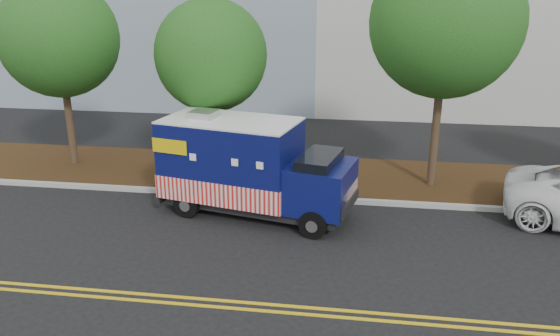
# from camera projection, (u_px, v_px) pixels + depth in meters

# --- Properties ---
(ground) EXTENTS (120.00, 120.00, 0.00)m
(ground) POSITION_uv_depth(u_px,v_px,m) (213.00, 214.00, 16.12)
(ground) COLOR black
(ground) RESTS_ON ground
(curb) EXTENTS (120.00, 0.18, 0.15)m
(curb) POSITION_uv_depth(u_px,v_px,m) (224.00, 194.00, 17.41)
(curb) COLOR #9E9E99
(curb) RESTS_ON ground
(mulch_strip) EXTENTS (120.00, 4.00, 0.15)m
(mulch_strip) POSITION_uv_depth(u_px,v_px,m) (238.00, 172.00, 19.37)
(mulch_strip) COLOR #311E0D
(mulch_strip) RESTS_ON ground
(centerline_near) EXTENTS (120.00, 0.10, 0.01)m
(centerline_near) POSITION_uv_depth(u_px,v_px,m) (161.00, 296.00, 11.96)
(centerline_near) COLOR gold
(centerline_near) RESTS_ON ground
(centerline_far) EXTENTS (120.00, 0.10, 0.01)m
(centerline_far) POSITION_uv_depth(u_px,v_px,m) (157.00, 302.00, 11.73)
(centerline_far) COLOR gold
(centerline_far) RESTS_ON ground
(tree_a) EXTENTS (4.08, 4.08, 6.70)m
(tree_a) POSITION_uv_depth(u_px,v_px,m) (59.00, 38.00, 18.70)
(tree_a) COLOR #38281C
(tree_a) RESTS_ON ground
(tree_b) EXTENTS (3.61, 3.61, 6.07)m
(tree_b) POSITION_uv_depth(u_px,v_px,m) (211.00, 56.00, 17.44)
(tree_b) COLOR #38281C
(tree_b) RESTS_ON ground
(tree_c) EXTENTS (4.58, 4.58, 7.63)m
(tree_c) POSITION_uv_depth(u_px,v_px,m) (446.00, 23.00, 16.34)
(tree_c) COLOR #38281C
(tree_c) RESTS_ON ground
(sign_post) EXTENTS (0.06, 0.06, 2.40)m
(sign_post) POSITION_uv_depth(u_px,v_px,m) (182.00, 157.00, 17.39)
(sign_post) COLOR #473828
(sign_post) RESTS_ON ground
(food_truck) EXTENTS (5.95, 3.24, 2.98)m
(food_truck) POSITION_uv_depth(u_px,v_px,m) (247.00, 169.00, 15.82)
(food_truck) COLOR black
(food_truck) RESTS_ON ground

